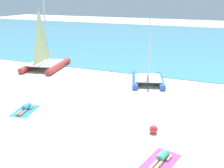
{
  "coord_description": "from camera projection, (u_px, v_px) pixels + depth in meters",
  "views": [
    {
      "loc": [
        6.49,
        -9.86,
        6.55
      ],
      "look_at": [
        0.0,
        5.44,
        1.2
      ],
      "focal_mm": 44.64,
      "sensor_mm": 36.0,
      "label": 1
    }
  ],
  "objects": [
    {
      "name": "towel_right",
      "position": [
        161.0,
        162.0,
        11.43
      ],
      "size": [
        1.46,
        2.08,
        0.01
      ],
      "primitive_type": "cube",
      "rotation": [
        0.0,
        0.0,
        -0.2
      ],
      "color": "#D84C99",
      "rests_on": "ground"
    },
    {
      "name": "ocean_water",
      "position": [
        182.0,
        41.0,
        41.17
      ],
      "size": [
        120.0,
        40.0,
        0.05
      ],
      "primitive_type": "cube",
      "color": "#4C9EB7",
      "rests_on": "ground"
    },
    {
      "name": "sailboat_blue",
      "position": [
        148.0,
        74.0,
        21.31
      ],
      "size": [
        3.47,
        4.33,
        4.91
      ],
      "rotation": [
        0.0,
        0.0,
        0.32
      ],
      "color": "blue",
      "rests_on": "ground"
    },
    {
      "name": "beach_ball",
      "position": [
        153.0,
        129.0,
        13.74
      ],
      "size": [
        0.41,
        0.41,
        0.41
      ],
      "primitive_type": "sphere",
      "color": "red",
      "rests_on": "ground"
    },
    {
      "name": "ground_plane",
      "position": [
        135.0,
        82.0,
        21.83
      ],
      "size": [
        120.0,
        120.0,
        0.0
      ],
      "primitive_type": "plane",
      "color": "beige"
    },
    {
      "name": "sunbather_right",
      "position": [
        161.0,
        158.0,
        11.45
      ],
      "size": [
        0.71,
        1.56,
        0.3
      ],
      "rotation": [
        0.0,
        0.0,
        -0.2
      ],
      "color": "#3FB28C",
      "rests_on": "towel_right"
    },
    {
      "name": "sunbather_left",
      "position": [
        26.0,
        108.0,
        16.46
      ],
      "size": [
        0.73,
        1.56,
        0.3
      ],
      "rotation": [
        0.0,
        0.0,
        0.22
      ],
      "color": "#268CCC",
      "rests_on": "towel_left"
    },
    {
      "name": "sailboat_red",
      "position": [
        45.0,
        59.0,
        25.48
      ],
      "size": [
        3.87,
        5.25,
        6.22
      ],
      "rotation": [
        0.0,
        0.0,
        0.19
      ],
      "color": "#CC3838",
      "rests_on": "ground"
    },
    {
      "name": "towel_left",
      "position": [
        25.0,
        111.0,
        16.44
      ],
      "size": [
        1.48,
        2.09,
        0.01
      ],
      "primitive_type": "cube",
      "rotation": [
        0.0,
        0.0,
        0.22
      ],
      "color": "#338CD8",
      "rests_on": "ground"
    }
  ]
}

